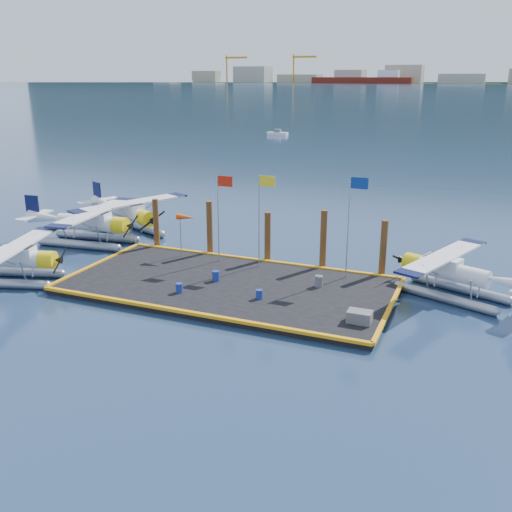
% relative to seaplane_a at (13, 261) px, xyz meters
% --- Properties ---
extents(ground, '(4000.00, 4000.00, 0.00)m').
position_rel_seaplane_a_xyz_m(ground, '(13.30, 4.09, -1.44)').
color(ground, navy).
rests_on(ground, ground).
extents(dock, '(20.00, 10.00, 0.40)m').
position_rel_seaplane_a_xyz_m(dock, '(13.30, 4.09, -1.24)').
color(dock, black).
rests_on(dock, ground).
extents(dock_bumpers, '(20.25, 10.25, 0.18)m').
position_rel_seaplane_a_xyz_m(dock_bumpers, '(13.30, 4.09, -0.95)').
color(dock_bumpers, orange).
rests_on(dock_bumpers, dock).
extents(seaplane_a, '(8.67, 9.30, 3.32)m').
position_rel_seaplane_a_xyz_m(seaplane_a, '(0.00, 0.00, 0.00)').
color(seaplane_a, gray).
rests_on(seaplane_a, ground).
extents(seaplane_b, '(9.39, 10.35, 3.67)m').
position_rel_seaplane_a_xyz_m(seaplane_b, '(-0.80, 8.88, 0.15)').
color(seaplane_b, gray).
rests_on(seaplane_b, ground).
extents(seaplane_c, '(9.63, 10.09, 3.70)m').
position_rel_seaplane_a_xyz_m(seaplane_c, '(0.10, 12.74, 0.17)').
color(seaplane_c, gray).
rests_on(seaplane_c, ground).
extents(seaplane_d, '(8.63, 9.15, 3.30)m').
position_rel_seaplane_a_xyz_m(seaplane_d, '(25.96, 8.11, -0.01)').
color(seaplane_d, gray).
rests_on(seaplane_d, ground).
extents(drum_0, '(0.46, 0.46, 0.65)m').
position_rel_seaplane_a_xyz_m(drum_0, '(12.37, 4.21, -0.72)').
color(drum_0, navy).
rests_on(drum_0, dock).
extents(drum_1, '(0.39, 0.39, 0.55)m').
position_rel_seaplane_a_xyz_m(drum_1, '(16.04, 2.44, -0.77)').
color(drum_1, navy).
rests_on(drum_1, dock).
extents(drum_2, '(0.49, 0.49, 0.69)m').
position_rel_seaplane_a_xyz_m(drum_2, '(18.66, 5.67, -0.70)').
color(drum_2, '#58585D').
rests_on(drum_2, dock).
extents(drum_3, '(0.41, 0.41, 0.58)m').
position_rel_seaplane_a_xyz_m(drum_3, '(11.25, 1.54, -0.75)').
color(drum_3, navy).
rests_on(drum_3, dock).
extents(crate, '(1.27, 0.85, 0.64)m').
position_rel_seaplane_a_xyz_m(crate, '(22.14, 1.37, -0.73)').
color(crate, '#58585D').
rests_on(crate, dock).
extents(flagpole_red, '(1.14, 0.08, 6.00)m').
position_rel_seaplane_a_xyz_m(flagpole_red, '(11.01, 7.89, 2.95)').
color(flagpole_red, '#95959D').
rests_on(flagpole_red, dock).
extents(flagpole_yellow, '(1.14, 0.08, 6.20)m').
position_rel_seaplane_a_xyz_m(flagpole_yellow, '(14.01, 7.89, 3.07)').
color(flagpole_yellow, '#95959D').
rests_on(flagpole_yellow, dock).
extents(flagpole_blue, '(1.14, 0.08, 6.50)m').
position_rel_seaplane_a_xyz_m(flagpole_blue, '(20.00, 7.89, 3.24)').
color(flagpole_blue, '#95959D').
rests_on(flagpole_blue, dock).
extents(windsock, '(1.40, 0.44, 3.12)m').
position_rel_seaplane_a_xyz_m(windsock, '(8.28, 7.89, 1.78)').
color(windsock, '#95959D').
rests_on(windsock, dock).
extents(piling_0, '(0.44, 0.44, 4.00)m').
position_rel_seaplane_a_xyz_m(piling_0, '(4.80, 9.49, 0.56)').
color(piling_0, '#4E2D16').
rests_on(piling_0, ground).
extents(piling_1, '(0.44, 0.44, 4.20)m').
position_rel_seaplane_a_xyz_m(piling_1, '(9.30, 9.49, 0.66)').
color(piling_1, '#4E2D16').
rests_on(piling_1, ground).
extents(piling_2, '(0.44, 0.44, 3.80)m').
position_rel_seaplane_a_xyz_m(piling_2, '(13.80, 9.49, 0.46)').
color(piling_2, '#4E2D16').
rests_on(piling_2, ground).
extents(piling_3, '(0.44, 0.44, 4.30)m').
position_rel_seaplane_a_xyz_m(piling_3, '(17.80, 9.49, 0.71)').
color(piling_3, '#4E2D16').
rests_on(piling_3, ground).
extents(piling_4, '(0.44, 0.44, 4.00)m').
position_rel_seaplane_a_xyz_m(piling_4, '(21.80, 9.49, 0.56)').
color(piling_4, '#4E2D16').
rests_on(piling_4, ground).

